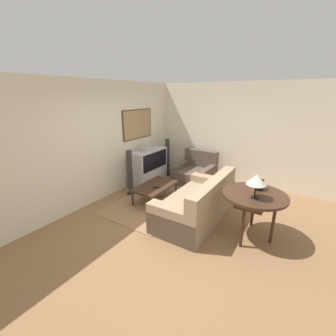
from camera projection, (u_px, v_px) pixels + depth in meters
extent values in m
plane|color=#8E6642|center=(182.00, 220.00, 4.49)|extent=(12.00, 12.00, 0.00)
cube|color=beige|center=(102.00, 142.00, 5.15)|extent=(12.00, 0.06, 2.70)
cube|color=#4C381E|center=(138.00, 124.00, 6.02)|extent=(1.15, 0.03, 0.77)
cube|color=#A37F56|center=(138.00, 124.00, 6.01)|extent=(1.10, 0.01, 0.72)
cube|color=beige|center=(230.00, 134.00, 6.17)|extent=(0.06, 12.00, 2.70)
cube|color=#99704C|center=(157.00, 201.00, 5.28)|extent=(2.42, 1.50, 0.01)
cube|color=#B7B7BC|center=(149.00, 176.00, 6.29)|extent=(1.15, 0.46, 0.43)
cube|color=#B7B7BC|center=(148.00, 159.00, 6.14)|extent=(1.15, 0.46, 0.52)
cube|color=black|center=(155.00, 161.00, 6.02)|extent=(1.03, 0.01, 0.46)
cube|color=#9E9EA3|center=(148.00, 148.00, 6.05)|extent=(0.52, 0.25, 0.09)
cube|color=#9E8466|center=(195.00, 208.00, 4.50)|extent=(1.94, 0.97, 0.45)
cube|color=#9E8466|center=(214.00, 191.00, 4.17)|extent=(1.94, 0.23, 0.45)
cube|color=#9E8466|center=(211.00, 189.00, 5.15)|extent=(0.25, 0.96, 0.61)
cube|color=#9E8466|center=(173.00, 224.00, 3.79)|extent=(0.25, 0.96, 0.61)
cube|color=#715F49|center=(215.00, 185.00, 4.60)|extent=(0.36, 0.12, 0.34)
cube|color=#715F49|center=(197.00, 201.00, 3.90)|extent=(0.36, 0.12, 0.34)
cube|color=brown|center=(194.00, 176.00, 6.32)|extent=(0.99, 0.99, 0.38)
cube|color=brown|center=(201.00, 158.00, 6.51)|extent=(0.19, 0.99, 0.48)
cube|color=brown|center=(182.00, 171.00, 6.51)|extent=(0.98, 0.17, 0.52)
cube|color=brown|center=(208.00, 176.00, 6.09)|extent=(0.98, 0.17, 0.52)
cube|color=#3D2619|center=(155.00, 186.00, 5.18)|extent=(1.08, 0.64, 0.04)
cylinder|color=#3D2619|center=(152.00, 205.00, 4.71)|extent=(0.04, 0.04, 0.35)
cylinder|color=#3D2619|center=(176.00, 189.00, 5.49)|extent=(0.04, 0.04, 0.35)
cylinder|color=#3D2619|center=(133.00, 199.00, 4.98)|extent=(0.04, 0.04, 0.35)
cylinder|color=#3D2619|center=(158.00, 185.00, 5.77)|extent=(0.04, 0.04, 0.35)
cylinder|color=#3D2619|center=(254.00, 195.00, 3.72)|extent=(1.06, 1.06, 0.04)
cube|color=#3D2619|center=(254.00, 198.00, 3.74)|extent=(0.90, 0.42, 0.08)
cylinder|color=#3D2619|center=(243.00, 226.00, 3.58)|extent=(0.05, 0.05, 0.77)
cylinder|color=#3D2619|center=(253.00, 207.00, 4.18)|extent=(0.05, 0.05, 0.77)
cylinder|color=#3D2619|center=(273.00, 223.00, 3.68)|extent=(0.05, 0.05, 0.77)
cylinder|color=black|center=(254.00, 197.00, 3.56)|extent=(0.11, 0.11, 0.02)
cylinder|color=black|center=(256.00, 187.00, 3.51)|extent=(0.02, 0.02, 0.34)
cone|color=silver|center=(257.00, 180.00, 3.47)|extent=(0.30, 0.30, 0.16)
cube|color=black|center=(260.00, 185.00, 3.86)|extent=(0.18, 0.09, 0.17)
cylinder|color=white|center=(263.00, 184.00, 3.83)|extent=(0.08, 0.01, 0.08)
cube|color=black|center=(157.00, 187.00, 5.02)|extent=(0.11, 0.16, 0.02)
cylinder|color=black|center=(131.00, 194.00, 5.64)|extent=(0.22, 0.22, 0.02)
cylinder|color=#2D2D2D|center=(130.00, 173.00, 5.47)|extent=(0.13, 0.13, 1.12)
cylinder|color=black|center=(167.00, 174.00, 6.99)|extent=(0.22, 0.22, 0.02)
cylinder|color=#2D2D2D|center=(167.00, 157.00, 6.82)|extent=(0.13, 0.13, 1.12)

